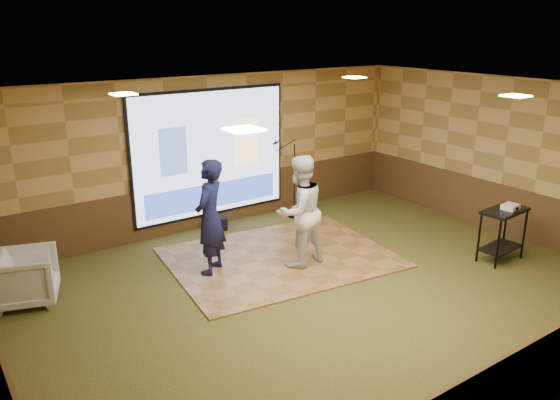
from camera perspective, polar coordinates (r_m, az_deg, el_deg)
ground at (r=8.58m, az=4.11°, el=-9.30°), size 9.00×9.00×0.00m
room_shell at (r=7.85m, az=4.45°, el=4.42°), size 9.04×7.04×3.02m
wainscot_back at (r=11.10m, az=-7.13°, el=-0.27°), size 9.00×0.04×0.95m
wainscot_front at (r=6.42m, az=24.92°, el=-16.45°), size 9.00×0.04×0.95m
wainscot_right at (r=11.56m, az=21.77°, el=-0.72°), size 0.04×7.00×0.95m
projector_screen at (r=10.80m, az=-7.23°, el=4.71°), size 3.32×0.06×2.52m
downlight_nw at (r=8.20m, az=-16.04°, el=10.59°), size 0.32×0.32×0.02m
downlight_ne at (r=10.48m, az=7.80°, el=12.58°), size 0.32×0.32×0.02m
downlight_sw at (r=5.22m, az=-3.80°, el=7.37°), size 0.32×0.32×0.02m
downlight_se at (r=8.36m, az=23.41°, el=9.96°), size 0.32×0.32×0.02m
dance_floor at (r=9.63m, az=0.03°, el=-6.01°), size 4.06×3.27×0.03m
player_left at (r=8.80m, az=-7.33°, el=-1.77°), size 0.82×0.79×1.90m
player_right at (r=9.01m, az=2.06°, el=-1.18°), size 0.98×0.80×1.89m
av_table at (r=10.07m, az=22.28°, el=-2.46°), size 0.88×0.46×0.93m
projector at (r=10.01m, az=22.94°, el=-0.66°), size 0.29×0.25×0.09m
mic_stand at (r=11.46m, az=1.26°, el=0.55°), size 0.67×0.27×1.70m
banquet_chair at (r=8.85m, az=-25.01°, el=-7.35°), size 1.08×1.07×0.79m
duffel_bag at (r=10.95m, az=-6.64°, el=-2.46°), size 0.47×0.38×0.25m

